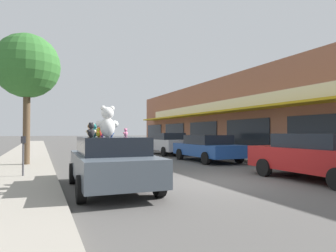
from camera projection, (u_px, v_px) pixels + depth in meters
ground_plane at (214, 182)px, 9.38m from camera, size 260.00×260.00×0.00m
sidewalk_near at (3, 195)px, 7.09m from camera, size 2.61×90.00×0.16m
storefront_row at (285, 117)px, 24.10m from camera, size 13.36×33.63×5.61m
plush_art_car at (111, 161)px, 8.15m from camera, size 2.13×4.41×1.43m
teddy_bear_giant at (107, 122)px, 8.07m from camera, size 0.61×0.37×0.84m
teddy_bear_purple at (102, 131)px, 8.46m from camera, size 0.25×0.19×0.33m
teddy_bear_pink at (126, 132)px, 9.26m from camera, size 0.19×0.15×0.25m
teddy_bear_cream at (91, 130)px, 7.45m from camera, size 0.27×0.17×0.36m
teddy_bear_yellow at (98, 132)px, 8.04m from camera, size 0.14×0.19×0.25m
teddy_bear_blue at (111, 133)px, 8.71m from camera, size 0.17×0.13×0.22m
teddy_bear_orange at (90, 130)px, 8.53m from camera, size 0.22×0.29×0.38m
teddy_bear_red at (99, 132)px, 8.31m from camera, size 0.22×0.14×0.30m
teddy_bear_black at (91, 130)px, 7.29m from camera, size 0.24×0.26×0.37m
teddy_bear_teal at (94, 130)px, 8.44m from camera, size 0.29×0.21×0.39m
parked_car_far_left at (318, 156)px, 9.65m from camera, size 2.15×4.63×1.52m
parked_car_far_center at (208, 147)px, 16.04m from camera, size 2.13×4.67×1.41m
parked_car_far_right at (169, 143)px, 20.89m from camera, size 1.97×4.18×1.51m
street_tree at (27, 67)px, 13.19m from camera, size 2.81×2.81×5.74m
parking_meter at (23, 151)px, 9.63m from camera, size 0.14×0.10×1.27m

